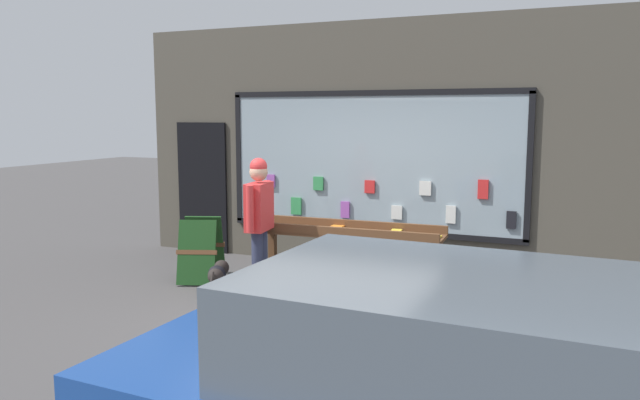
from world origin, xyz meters
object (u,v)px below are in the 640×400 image
(small_dog, at_px, (218,274))
(sandwich_board_sign, at_px, (201,248))
(display_table_main, at_px, (346,237))
(person_browsing, at_px, (259,215))

(small_dog, relative_size, sandwich_board_sign, 0.58)
(display_table_main, distance_m, person_browsing, 1.14)
(person_browsing, xyz_separation_m, sandwich_board_sign, (-1.10, 0.36, -0.58))
(display_table_main, distance_m, small_dog, 1.65)
(person_browsing, bearing_deg, small_dog, 111.78)
(small_dog, bearing_deg, person_browsing, -77.26)
(person_browsing, xyz_separation_m, small_dog, (-0.45, -0.25, -0.72))
(person_browsing, relative_size, small_dog, 3.18)
(display_table_main, xyz_separation_m, sandwich_board_sign, (-2.00, -0.25, -0.26))
(display_table_main, height_order, person_browsing, person_browsing)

